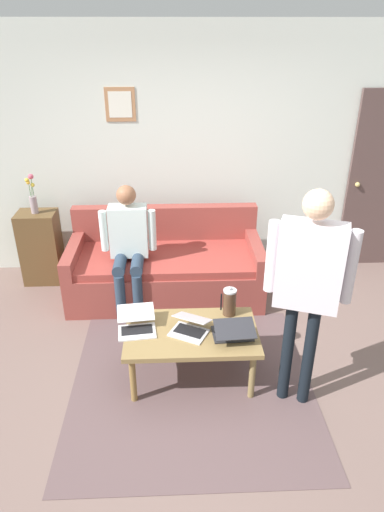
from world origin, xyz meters
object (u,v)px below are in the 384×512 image
at_px(laptop_left, 190,327).
at_px(side_shelf, 41,247).
at_px(laptop_right, 137,325).
at_px(person_standing, 308,276).
at_px(laptop_center, 233,332).
at_px(french_press, 229,302).
at_px(interior_door, 383,183).
at_px(flower_vase, 33,198).
at_px(person_seated, 128,242).
at_px(coffee_table, 191,336).
at_px(couch, 166,268).

relative_size(laptop_left, side_shelf, 0.45).
height_order(laptop_right, person_standing, person_standing).
bearing_deg(laptop_right, laptop_center, 170.48).
bearing_deg(side_shelf, person_standing, 140.78).
bearing_deg(side_shelf, laptop_left, 133.52).
xyz_separation_m(laptop_center, person_standing, (-0.47, 0.20, 0.60)).
bearing_deg(french_press, person_standing, 132.38).
xyz_separation_m(laptop_left, french_press, (-0.34, -0.23, 0.08)).
bearing_deg(interior_door, laptop_left, 40.60).
xyz_separation_m(flower_vase, person_seated, (-1.04, 0.56, -0.27)).
xyz_separation_m(side_shelf, flower_vase, (0.00, -0.00, 0.58)).
bearing_deg(person_seated, interior_door, -163.75).
height_order(interior_door, coffee_table, interior_door).
bearing_deg(interior_door, side_shelf, 3.96).
xyz_separation_m(couch, laptop_left, (-0.21, 1.36, 0.20)).
height_order(interior_door, french_press, interior_door).
distance_m(french_press, person_standing, 0.86).
bearing_deg(person_standing, interior_door, -123.64).
height_order(coffee_table, laptop_right, laptop_right).
distance_m(couch, person_standing, 2.08).
xyz_separation_m(coffee_table, laptop_right, (0.44, -0.04, 0.09)).
relative_size(side_shelf, person_seated, 0.65).
height_order(laptop_center, side_shelf, side_shelf).
xyz_separation_m(couch, side_shelf, (1.39, -0.33, 0.11)).
bearing_deg(person_standing, person_seated, -45.78).
xyz_separation_m(laptop_center, flower_vase, (1.94, -1.77, 0.49)).
xyz_separation_m(couch, laptop_center, (-0.54, 1.43, 0.20)).
relative_size(laptop_left, flower_vase, 0.88).
bearing_deg(laptop_center, french_press, -90.82).
height_order(couch, person_seated, person_seated).
relative_size(laptop_center, person_standing, 0.19).
bearing_deg(person_seated, french_press, 135.22).
height_order(coffee_table, french_press, french_press).
relative_size(couch, flower_vase, 4.76).
xyz_separation_m(laptop_center, french_press, (-0.00, -0.31, 0.08)).
xyz_separation_m(laptop_left, laptop_right, (0.43, -0.05, 0.00)).
distance_m(laptop_center, laptop_right, 0.77).
bearing_deg(french_press, coffee_table, 34.82).
bearing_deg(interior_door, person_seated, 16.25).
bearing_deg(laptop_left, person_standing, 161.14).
bearing_deg(laptop_left, couch, -81.17).
distance_m(laptop_left, flower_vase, 2.38).
bearing_deg(person_standing, laptop_left, -18.86).
bearing_deg(interior_door, laptop_right, 35.14).
xyz_separation_m(interior_door, flower_vase, (3.89, 0.27, -0.03)).
bearing_deg(side_shelf, laptop_center, 137.66).
bearing_deg(interior_door, laptop_center, 46.18).
distance_m(laptop_center, side_shelf, 2.62).
bearing_deg(laptop_left, french_press, -145.28).
height_order(couch, side_shelf, couch).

